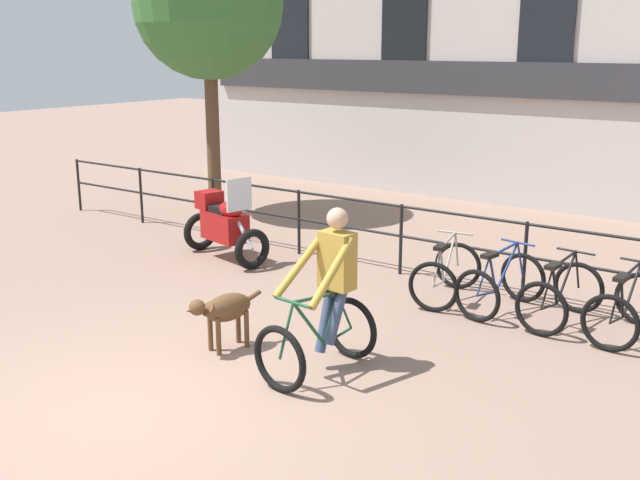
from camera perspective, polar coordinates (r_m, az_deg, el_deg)
name	(u,v)px	position (r m, az deg, el deg)	size (l,w,h in m)	color
ground_plane	(121,408)	(7.39, -14.91, -12.26)	(60.00, 60.00, 0.00)	#8E7060
canal_railing	(401,227)	(10.94, 6.21, 0.96)	(15.05, 0.05, 1.05)	black
cyclist_with_bike	(326,300)	(7.64, 0.46, -4.60)	(0.79, 1.23, 1.70)	black
dog	(224,309)	(8.30, -7.31, -5.27)	(0.40, 0.94, 0.66)	brown
parked_motorcycle	(224,224)	(11.80, -7.32, 1.21)	(1.68, 0.97, 1.35)	black
parked_bicycle_near_lamp	(446,274)	(10.00, 9.58, -2.56)	(0.82, 1.20, 0.86)	black
parked_bicycle_mid_left	(501,284)	(9.71, 13.60, -3.30)	(0.84, 1.21, 0.86)	black
parked_bicycle_mid_right	(561,296)	(9.47, 17.86, -4.07)	(0.77, 1.17, 0.86)	black
parked_bicycle_far_end	(627,309)	(9.28, 22.33, -4.85)	(0.75, 1.16, 0.86)	black
tree_canalside_left	(208,4)	(14.85, -8.51, 17.33)	(2.84, 2.84, 5.46)	brown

